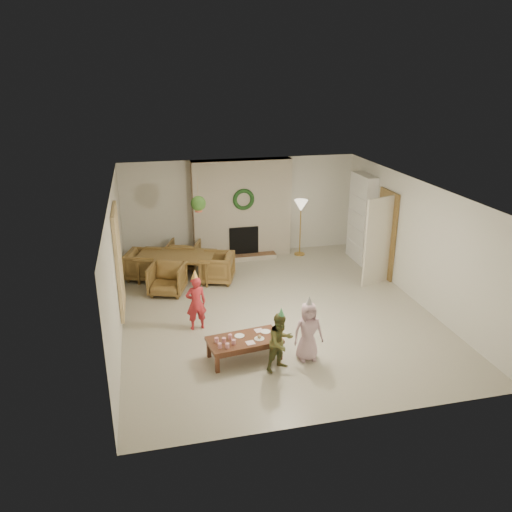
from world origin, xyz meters
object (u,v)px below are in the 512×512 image
object	(u,v)px
dining_chair_near	(167,279)
child_pink	(308,331)
dining_chair_far	(184,255)
dining_chair_left	(144,265)
dining_chair_right	(217,268)
child_plaid	(281,342)
dining_table	(176,267)
coffee_table_top	(244,340)
child_red	(196,303)

from	to	relation	value
dining_chair_near	child_pink	world-z (taller)	child_pink
dining_chair_far	dining_chair_left	bearing A→B (deg)	45.00
dining_chair_right	child_plaid	distance (m)	3.82
child_plaid	child_pink	size ratio (longest dim) A/B	0.96
child_pink	dining_table	bearing A→B (deg)	115.98
dining_chair_right	child_plaid	xyz separation A→B (m)	(0.45, -3.79, 0.16)
dining_chair_near	child_plaid	xyz separation A→B (m)	(1.59, -3.38, 0.16)
dining_table	child_pink	bearing A→B (deg)	-45.53
dining_chair_near	dining_chair_far	xyz separation A→B (m)	(0.49, 1.44, 0.00)
dining_chair_near	dining_chair_left	xyz separation A→B (m)	(-0.48, 0.97, 0.00)
dining_chair_far	dining_chair_near	bearing A→B (deg)	90.00
dining_chair_left	coffee_table_top	world-z (taller)	dining_chair_left
dining_chair_near	dining_chair_right	xyz separation A→B (m)	(1.15, 0.42, 0.00)
coffee_table_top	child_pink	size ratio (longest dim) A/B	1.18
coffee_table_top	child_red	world-z (taller)	child_red
dining_chair_far	dining_table	bearing A→B (deg)	90.00
dining_chair_far	child_red	bearing A→B (deg)	107.74
dining_chair_right	child_plaid	size ratio (longest dim) A/B	0.75
dining_chair_right	child_pink	size ratio (longest dim) A/B	0.72
dining_chair_far	child_plaid	size ratio (longest dim) A/B	0.75
dining_chair_near	coffee_table_top	xyz separation A→B (m)	(1.09, -2.93, 0.01)
child_red	child_plaid	distance (m)	2.03
dining_chair_far	child_pink	world-z (taller)	child_pink
dining_chair_near	coffee_table_top	world-z (taller)	dining_chair_near
dining_chair_right	child_red	distance (m)	2.26
dining_chair_right	child_plaid	world-z (taller)	child_plaid
coffee_table_top	dining_chair_near	bearing A→B (deg)	102.69
dining_chair_left	child_red	world-z (taller)	child_red
dining_table	dining_chair_right	size ratio (longest dim) A/B	2.34
dining_chair_left	coffee_table_top	size ratio (longest dim) A/B	0.61
child_plaid	dining_chair_near	bearing A→B (deg)	90.95
dining_chair_near	dining_chair_left	size ratio (longest dim) A/B	1.00
dining_chair_near	dining_chair_far	distance (m)	1.53
dining_chair_left	child_pink	distance (m)	4.89
dining_table	child_pink	world-z (taller)	child_pink
child_red	dining_table	bearing A→B (deg)	-91.45
dining_chair_right	child_red	size ratio (longest dim) A/B	0.70
dining_chair_near	child_plaid	size ratio (longest dim) A/B	0.75
coffee_table_top	child_red	distance (m)	1.39
dining_table	child_plaid	xyz separation A→B (m)	(1.35, -4.10, 0.19)
child_pink	dining_chair_left	bearing A→B (deg)	122.37
dining_table	child_red	world-z (taller)	child_red
dining_chair_left	dining_chair_far	bearing A→B (deg)	-45.00
dining_table	child_plaid	world-z (taller)	child_plaid
dining_chair_far	child_plaid	world-z (taller)	child_plaid
dining_chair_left	child_red	distance (m)	2.84
child_pink	child_plaid	bearing A→B (deg)	-158.81
coffee_table_top	dining_table	bearing A→B (deg)	95.28
dining_chair_near	dining_table	bearing A→B (deg)	90.00
dining_chair_right	child_red	xyz separation A→B (m)	(-0.71, -2.13, 0.19)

